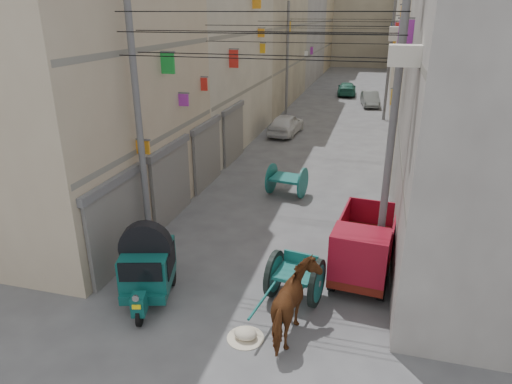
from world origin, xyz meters
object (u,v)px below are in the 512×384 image
(distant_car_white, at_px, (286,124))
(distant_car_green, at_px, (347,89))
(tonga_cart, at_px, (295,277))
(second_cart, at_px, (287,180))
(feed_sack, at_px, (245,333))
(auto_rickshaw, at_px, (147,265))
(mini_truck, at_px, (362,253))
(horse, at_px, (295,305))
(distant_car_grey, at_px, (370,99))

(distant_car_white, bearing_deg, distant_car_green, -94.04)
(tonga_cart, distance_m, second_cart, 7.56)
(second_cart, distance_m, distant_car_white, 10.36)
(feed_sack, bearing_deg, tonga_cart, 66.38)
(auto_rickshaw, xyz_separation_m, distant_car_white, (-0.01, 18.42, -0.34))
(tonga_cart, bearing_deg, mini_truck, 48.18)
(distant_car_white, bearing_deg, horse, 107.20)
(feed_sack, distance_m, distant_car_green, 35.27)
(distant_car_grey, bearing_deg, tonga_cart, -100.71)
(auto_rickshaw, xyz_separation_m, distant_car_green, (2.50, 34.29, -0.41))
(tonga_cart, relative_size, distant_car_grey, 0.84)
(tonga_cart, xyz_separation_m, mini_truck, (1.68, 1.40, 0.25))
(auto_rickshaw, relative_size, distant_car_grey, 0.70)
(horse, height_order, distant_car_green, horse)
(mini_truck, bearing_deg, distant_car_green, 100.68)
(horse, bearing_deg, distant_car_grey, -89.38)
(horse, bearing_deg, auto_rickshaw, -5.94)
(feed_sack, height_order, distant_car_grey, distant_car_grey)
(distant_car_grey, xyz_separation_m, distant_car_green, (-2.29, 4.91, -0.01))
(auto_rickshaw, xyz_separation_m, horse, (4.12, -0.57, -0.12))
(horse, bearing_deg, distant_car_green, -85.43)
(mini_truck, height_order, distant_car_white, mini_truck)
(auto_rickshaw, distance_m, distant_car_green, 34.38)
(tonga_cart, height_order, distant_car_grey, tonga_cart)
(second_cart, relative_size, distant_car_grey, 0.47)
(auto_rickshaw, xyz_separation_m, second_cart, (2.12, 8.28, -0.30))
(auto_rickshaw, xyz_separation_m, distant_car_grey, (4.80, 29.38, -0.41))
(second_cart, xyz_separation_m, distant_car_grey, (2.68, 21.09, -0.11))
(auto_rickshaw, distance_m, horse, 4.16)
(feed_sack, xyz_separation_m, horse, (1.11, 0.41, 0.74))
(distant_car_grey, bearing_deg, distant_car_white, -122.46)
(mini_truck, xyz_separation_m, distant_car_grey, (-0.73, 27.06, -0.33))
(horse, distance_m, distant_car_green, 34.89)
(distant_car_green, bearing_deg, distant_car_white, 77.38)
(auto_rickshaw, distance_m, feed_sack, 3.28)
(auto_rickshaw, bearing_deg, tonga_cart, -2.32)
(mini_truck, relative_size, distant_car_white, 0.92)
(second_cart, bearing_deg, auto_rickshaw, -95.33)
(mini_truck, distance_m, horse, 3.21)
(tonga_cart, height_order, mini_truck, mini_truck)
(horse, bearing_deg, tonga_cart, -77.48)
(second_cart, relative_size, horse, 0.80)
(tonga_cart, distance_m, mini_truck, 2.20)
(auto_rickshaw, xyz_separation_m, mini_truck, (5.52, 2.32, -0.07))
(distant_car_grey, bearing_deg, second_cart, -106.03)
(distant_car_white, bearing_deg, mini_truck, 113.88)
(feed_sack, height_order, horse, horse)
(auto_rickshaw, height_order, mini_truck, mini_truck)
(distant_car_white, height_order, distant_car_grey, distant_car_white)
(distant_car_grey, bearing_deg, auto_rickshaw, -108.06)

